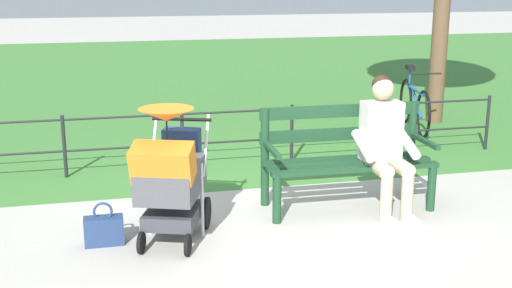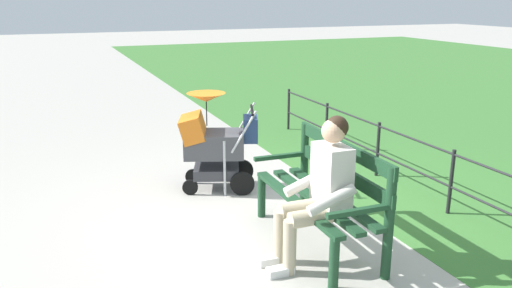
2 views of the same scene
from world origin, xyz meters
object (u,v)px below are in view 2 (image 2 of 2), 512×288
object	(u,v)px
person_on_bench	(320,187)
handbag	(206,164)
stroller	(214,140)
park_bench	(325,189)

from	to	relation	value
person_on_bench	handbag	bearing A→B (deg)	4.90
person_on_bench	stroller	bearing A→B (deg)	7.93
stroller	handbag	xyz separation A→B (m)	(0.56, -0.06, -0.47)
park_bench	handbag	distance (m)	2.35
park_bench	handbag	bearing A→B (deg)	11.04
park_bench	person_on_bench	bearing A→B (deg)	143.17
park_bench	handbag	xyz separation A→B (m)	(2.27, 0.44, -0.40)
person_on_bench	stroller	world-z (taller)	person_on_bench
stroller	handbag	distance (m)	0.73
park_bench	stroller	xyz separation A→B (m)	(1.71, 0.50, 0.07)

